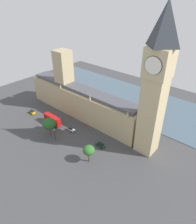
# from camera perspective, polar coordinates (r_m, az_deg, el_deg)

# --- Properties ---
(ground_plane) EXTENTS (139.07, 139.07, 0.00)m
(ground_plane) POSITION_cam_1_polar(r_m,az_deg,el_deg) (108.03, -5.21, -1.18)
(ground_plane) COLOR #424244
(river_thames) EXTENTS (40.43, 125.16, 0.25)m
(river_thames) POSITION_cam_1_polar(r_m,az_deg,el_deg) (130.62, 5.53, 4.94)
(river_thames) COLOR #475B6B
(river_thames) RESTS_ON ground
(parliament_building) EXTENTS (10.39, 69.07, 32.40)m
(parliament_building) POSITION_cam_1_polar(r_m,az_deg,el_deg) (105.87, -5.34, 3.69)
(parliament_building) COLOR tan
(parliament_building) RESTS_ON ground
(clock_tower) EXTENTS (8.64, 8.64, 56.83)m
(clock_tower) POSITION_cam_1_polar(r_m,az_deg,el_deg) (73.67, 16.01, 7.42)
(clock_tower) COLOR tan
(clock_tower) RESTS_ON ground
(car_yellow_cab_opposite_hall) EXTENTS (2.23, 4.48, 1.74)m
(car_yellow_cab_opposite_hall) POSITION_cam_1_polar(r_m,az_deg,el_deg) (115.34, -18.13, 0.03)
(car_yellow_cab_opposite_hall) COLOR gold
(car_yellow_cab_opposite_hall) RESTS_ON ground
(double_decker_bus_by_river_gate) EXTENTS (2.80, 10.54, 4.75)m
(double_decker_bus_by_river_gate) POSITION_cam_1_polar(r_m,az_deg,el_deg) (102.64, -12.82, -2.08)
(double_decker_bus_by_river_gate) COLOR red
(double_decker_bus_by_river_gate) RESTS_ON ground
(car_white_leading) EXTENTS (1.89, 4.19, 1.74)m
(car_white_leading) POSITION_cam_1_polar(r_m,az_deg,el_deg) (97.37, -7.72, -4.78)
(car_white_leading) COLOR silver
(car_white_leading) RESTS_ON ground
(car_dark_green_far_end) EXTENTS (2.21, 4.35, 1.74)m
(car_dark_green_far_end) POSITION_cam_1_polar(r_m,az_deg,el_deg) (87.44, 0.63, -9.28)
(car_dark_green_far_end) COLOR #19472D
(car_dark_green_far_end) RESTS_ON ground
(pedestrian_trailing) EXTENTS (0.52, 0.62, 1.70)m
(pedestrian_trailing) POSITION_cam_1_polar(r_m,az_deg,el_deg) (99.54, -3.78, -3.72)
(pedestrian_trailing) COLOR maroon
(pedestrian_trailing) RESTS_ON ground
(plane_tree_midblock) EXTENTS (6.06, 6.06, 8.99)m
(plane_tree_midblock) POSITION_cam_1_polar(r_m,az_deg,el_deg) (93.01, -13.69, -3.26)
(plane_tree_midblock) COLOR brown
(plane_tree_midblock) RESTS_ON ground
(plane_tree_kerbside) EXTENTS (4.63, 4.63, 7.68)m
(plane_tree_kerbside) POSITION_cam_1_polar(r_m,az_deg,el_deg) (77.80, -2.64, -10.79)
(plane_tree_kerbside) COLOR brown
(plane_tree_kerbside) RESTS_ON ground
(street_lamp_corner) EXTENTS (0.56, 0.56, 5.57)m
(street_lamp_corner) POSITION_cam_1_polar(r_m,az_deg,el_deg) (91.23, -12.20, -5.69)
(street_lamp_corner) COLOR black
(street_lamp_corner) RESTS_ON ground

